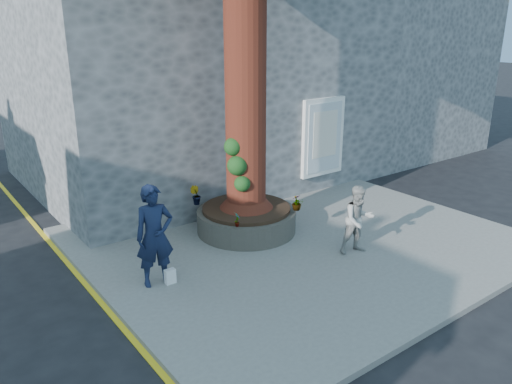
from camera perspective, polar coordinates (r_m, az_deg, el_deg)
ground at (r=9.95m, az=1.95°, el=-9.78°), size 120.00×120.00×0.00m
pavement at (r=11.49m, az=4.69°, el=-5.44°), size 9.00×8.00×0.12m
yellow_line at (r=9.45m, az=-17.04°, el=-12.32°), size 0.10×30.00×0.01m
stone_shop at (r=16.20m, az=-7.19°, el=12.94°), size 10.30×8.30×6.30m
neighbour_shop at (r=21.34m, az=12.31°, el=13.59°), size 6.00×8.00×6.00m
planter at (r=11.66m, az=-1.10°, el=-3.11°), size 2.30×2.30×0.60m
man at (r=9.28m, az=-11.51°, el=-4.94°), size 0.78×0.58×1.93m
woman at (r=10.64m, az=11.63°, el=-3.12°), size 0.85×0.75×1.48m
shopping_bag at (r=9.59m, az=-9.79°, el=-9.47°), size 0.20×0.12×0.28m
plant_a at (r=10.39m, az=-2.18°, el=-3.16°), size 0.19×0.20×0.32m
plant_b at (r=11.72m, az=-6.93°, el=-0.38°), size 0.33×0.34×0.44m
plant_c at (r=11.33m, az=4.64°, el=-1.20°), size 0.23×0.23×0.36m
plant_d at (r=11.38m, az=4.87°, el=-1.36°), size 0.32×0.31×0.27m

